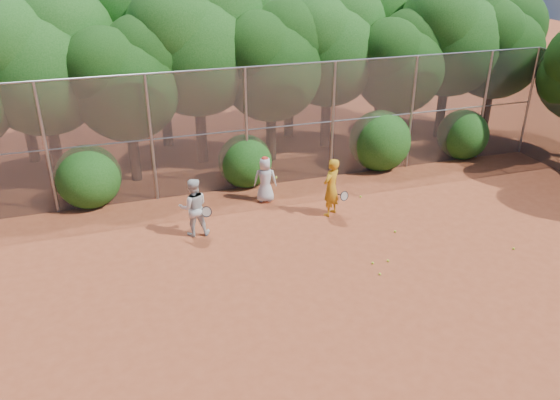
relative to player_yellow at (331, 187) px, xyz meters
name	(u,v)px	position (x,y,z in m)	size (l,w,h in m)	color
ground	(349,276)	(-0.84, -3.27, -0.89)	(80.00, 80.00, 0.00)	brown
fence_back	(273,126)	(-0.96, 2.73, 1.16)	(20.05, 0.09, 4.03)	gray
tree_1	(41,58)	(-7.78, 5.27, 3.27)	(4.64, 4.03, 6.35)	black
tree_2	(126,76)	(-5.29, 4.57, 2.69)	(3.99, 3.47, 5.47)	black
tree_3	(197,41)	(-2.78, 5.57, 3.50)	(4.89, 4.26, 6.70)	black
tree_4	(272,58)	(-0.29, 4.97, 2.86)	(4.19, 3.64, 5.73)	black
tree_5	(329,42)	(2.21, 5.77, 3.15)	(4.51, 3.92, 6.17)	black
tree_6	(401,59)	(4.71, 4.77, 2.57)	(3.86, 3.36, 5.29)	black
tree_7	(452,31)	(7.22, 5.37, 3.39)	(4.77, 4.14, 6.53)	black
tree_8	(498,42)	(9.21, 5.07, 2.92)	(4.25, 3.70, 5.82)	black
tree_9	(13,42)	(-8.78, 7.57, 3.44)	(4.83, 4.20, 6.62)	black
tree_10	(159,26)	(-3.78, 7.78, 3.73)	(5.15, 4.48, 7.06)	black
tree_11	(290,34)	(1.22, 7.37, 3.27)	(4.64, 4.03, 6.35)	black
tree_12	(387,18)	(5.72, 7.98, 3.62)	(5.02, 4.37, 6.88)	black
bush_0	(88,174)	(-6.84, 3.03, 0.11)	(2.00, 2.00, 2.00)	#164711
bush_1	(245,159)	(-1.84, 3.03, 0.01)	(1.80, 1.80, 1.80)	#164711
bush_2	(380,138)	(3.16, 3.03, 0.21)	(2.20, 2.20, 2.20)	#164711
bush_3	(463,132)	(6.66, 3.03, 0.06)	(1.90, 1.90, 1.90)	#164711
player_yellow	(331,187)	(0.00, 0.00, 0.00)	(0.90, 0.72, 1.79)	#C98C17
player_teen	(265,179)	(-1.60, 1.51, -0.15)	(0.82, 0.65, 1.50)	silver
player_white	(194,207)	(-4.10, 0.04, -0.05)	(0.90, 0.77, 1.69)	silver
ball_0	(388,261)	(0.38, -2.97, -0.86)	(0.07, 0.07, 0.07)	#C0D927
ball_1	(395,231)	(1.32, -1.63, -0.86)	(0.07, 0.07, 0.07)	#C0D927
ball_2	(373,263)	(-0.05, -2.94, -0.86)	(0.07, 0.07, 0.07)	#C0D927
ball_3	(514,249)	(3.88, -3.46, -0.86)	(0.07, 0.07, 0.07)	#C0D927
ball_4	(380,274)	(-0.11, -3.46, -0.86)	(0.07, 0.07, 0.07)	#C0D927
ball_5	(361,197)	(1.39, 0.78, -0.86)	(0.07, 0.07, 0.07)	#C0D927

